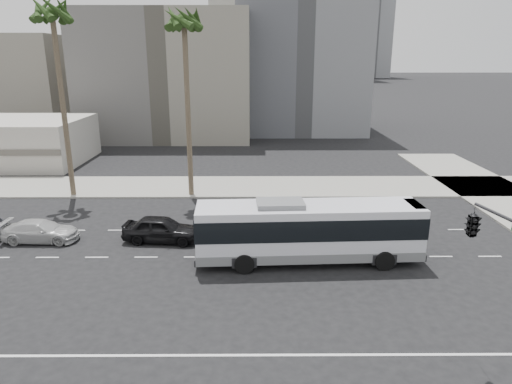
{
  "coord_description": "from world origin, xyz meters",
  "views": [
    {
      "loc": [
        0.56,
        -25.32,
        11.68
      ],
      "look_at": [
        0.72,
        4.0,
        2.95
      ],
      "focal_mm": 31.81,
      "sensor_mm": 36.0,
      "label": 1
    }
  ],
  "objects_px": {
    "traffic_signal": "(479,233)",
    "palm_mid": "(52,18)",
    "city_bus": "(309,230)",
    "car_b": "(41,231)",
    "palm_near": "(184,25)",
    "car_a": "(162,229)"
  },
  "relations": [
    {
      "from": "car_a",
      "to": "car_b",
      "type": "height_order",
      "value": "car_a"
    },
    {
      "from": "city_bus",
      "to": "palm_near",
      "type": "height_order",
      "value": "palm_near"
    },
    {
      "from": "traffic_signal",
      "to": "palm_mid",
      "type": "bearing_deg",
      "value": 125.2
    },
    {
      "from": "palm_near",
      "to": "palm_mid",
      "type": "height_order",
      "value": "palm_mid"
    },
    {
      "from": "car_b",
      "to": "palm_mid",
      "type": "bearing_deg",
      "value": 10.96
    },
    {
      "from": "car_b",
      "to": "palm_mid",
      "type": "xyz_separation_m",
      "value": [
        -1.77,
        10.2,
        13.94
      ]
    },
    {
      "from": "car_b",
      "to": "palm_near",
      "type": "distance_m",
      "value": 18.89
    },
    {
      "from": "palm_near",
      "to": "car_b",
      "type": "bearing_deg",
      "value": -130.05
    },
    {
      "from": "car_b",
      "to": "palm_mid",
      "type": "distance_m",
      "value": 17.36
    },
    {
      "from": "traffic_signal",
      "to": "palm_near",
      "type": "bearing_deg",
      "value": 109.69
    },
    {
      "from": "city_bus",
      "to": "car_a",
      "type": "height_order",
      "value": "city_bus"
    },
    {
      "from": "car_a",
      "to": "traffic_signal",
      "type": "height_order",
      "value": "traffic_signal"
    },
    {
      "from": "car_b",
      "to": "palm_near",
      "type": "xyz_separation_m",
      "value": [
        8.57,
        10.2,
        13.39
      ]
    },
    {
      "from": "city_bus",
      "to": "traffic_signal",
      "type": "xyz_separation_m",
      "value": [
        5.04,
        -9.36,
        3.52
      ]
    },
    {
      "from": "traffic_signal",
      "to": "palm_mid",
      "type": "relative_size",
      "value": 0.41
    },
    {
      "from": "city_bus",
      "to": "car_b",
      "type": "distance_m",
      "value": 17.6
    },
    {
      "from": "car_a",
      "to": "car_b",
      "type": "bearing_deg",
      "value": 95.22
    },
    {
      "from": "city_bus",
      "to": "car_a",
      "type": "distance_m",
      "value": 9.85
    },
    {
      "from": "city_bus",
      "to": "car_b",
      "type": "height_order",
      "value": "city_bus"
    },
    {
      "from": "car_a",
      "to": "palm_mid",
      "type": "height_order",
      "value": "palm_mid"
    },
    {
      "from": "traffic_signal",
      "to": "city_bus",
      "type": "bearing_deg",
      "value": 106.78
    },
    {
      "from": "palm_near",
      "to": "palm_mid",
      "type": "xyz_separation_m",
      "value": [
        -10.34,
        -0.0,
        0.56
      ]
    }
  ]
}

